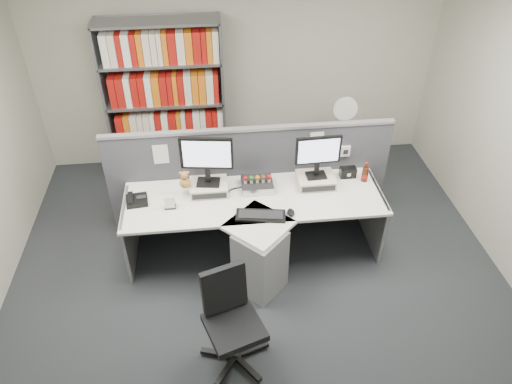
{
  "coord_description": "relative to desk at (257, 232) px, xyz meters",
  "views": [
    {
      "loc": [
        -0.4,
        -2.98,
        3.7
      ],
      "look_at": [
        0.0,
        0.65,
        0.92
      ],
      "focal_mm": 34.1,
      "sensor_mm": 36.0,
      "label": 1
    }
  ],
  "objects": [
    {
      "name": "monitor_riser_left",
      "position": [
        -0.44,
        0.38,
        0.31
      ],
      "size": [
        0.38,
        0.31,
        0.1
      ],
      "color": "beige",
      "rests_on": "desk"
    },
    {
      "name": "ground",
      "position": [
        0.0,
        -0.6,
        -0.46
      ],
      "size": [
        5.5,
        5.5,
        0.0
      ],
      "primitive_type": "plane",
      "color": "#2C2F34",
      "rests_on": "ground"
    },
    {
      "name": "plush_toy",
      "position": [
        -0.67,
        0.34,
        0.45
      ],
      "size": [
        0.11,
        0.11,
        0.19
      ],
      "color": "#AF7A3A",
      "rests_on": "monitor_riser_left"
    },
    {
      "name": "shelving_unit",
      "position": [
        -0.9,
        1.85,
        0.52
      ],
      "size": [
        1.41,
        0.4,
        2.0
      ],
      "color": "slate",
      "rests_on": "ground"
    },
    {
      "name": "keyboard",
      "position": [
        0.03,
        -0.07,
        0.28
      ],
      "size": [
        0.49,
        0.25,
        0.03
      ],
      "color": "black",
      "rests_on": "desk"
    },
    {
      "name": "mouse",
      "position": [
        0.32,
        -0.07,
        0.29
      ],
      "size": [
        0.07,
        0.11,
        0.04
      ],
      "primitive_type": "ellipsoid",
      "color": "black",
      "rests_on": "desk"
    },
    {
      "name": "desk",
      "position": [
        0.0,
        0.0,
        0.0
      ],
      "size": [
        2.6,
        1.2,
        0.72
      ],
      "color": "white",
      "rests_on": "ground"
    },
    {
      "name": "desk_phone",
      "position": [
        -1.16,
        0.27,
        0.3
      ],
      "size": [
        0.22,
        0.21,
        0.09
      ],
      "color": "black",
      "rests_on": "desk"
    },
    {
      "name": "figurines",
      "position": [
        0.05,
        0.36,
        0.4
      ],
      "size": [
        0.29,
        0.05,
        0.09
      ],
      "color": "beige",
      "rests_on": "desktop_pc"
    },
    {
      "name": "desk_fan",
      "position": [
        1.2,
        1.4,
        0.55
      ],
      "size": [
        0.29,
        0.17,
        0.48
      ],
      "color": "white",
      "rests_on": "filing_cabinet"
    },
    {
      "name": "desk_calendar",
      "position": [
        -0.83,
        0.16,
        0.32
      ],
      "size": [
        0.11,
        0.08,
        0.13
      ],
      "color": "black",
      "rests_on": "desk"
    },
    {
      "name": "monitor_right",
      "position": [
        0.66,
        0.38,
        0.64
      ],
      "size": [
        0.46,
        0.15,
        0.47
      ],
      "color": "black",
      "rests_on": "monitor_riser_right"
    },
    {
      "name": "partition",
      "position": [
        0.0,
        0.65,
        0.19
      ],
      "size": [
        3.0,
        0.08,
        1.27
      ],
      "color": "#45464E",
      "rests_on": "ground"
    },
    {
      "name": "room_shell",
      "position": [
        0.0,
        -0.6,
        1.33
      ],
      "size": [
        5.04,
        5.54,
        2.72
      ],
      "color": "#B2B19F",
      "rests_on": "ground"
    },
    {
      "name": "office_chair",
      "position": [
        -0.33,
        -1.04,
        0.03
      ],
      "size": [
        0.6,
        0.58,
        0.91
      ],
      "color": "silver",
      "rests_on": "ground"
    },
    {
      "name": "monitor_riser_right",
      "position": [
        0.66,
        0.38,
        0.31
      ],
      "size": [
        0.38,
        0.31,
        0.1
      ],
      "color": "beige",
      "rests_on": "desk"
    },
    {
      "name": "monitor_left",
      "position": [
        -0.44,
        0.38,
        0.68
      ],
      "size": [
        0.51,
        0.19,
        0.52
      ],
      "color": "black",
      "rests_on": "monitor_riser_left"
    },
    {
      "name": "cola_bottle",
      "position": [
        1.17,
        0.39,
        0.35
      ],
      "size": [
        0.07,
        0.07,
        0.23
      ],
      "color": "#3F190A",
      "rests_on": "desk"
    },
    {
      "name": "desktop_pc",
      "position": [
        0.05,
        0.38,
        0.31
      ],
      "size": [
        0.32,
        0.28,
        0.08
      ],
      "color": "black",
      "rests_on": "desk"
    },
    {
      "name": "filing_cabinet",
      "position": [
        1.2,
        1.4,
        -0.11
      ],
      "size": [
        0.45,
        0.61,
        0.7
      ],
      "color": "slate",
      "rests_on": "ground"
    },
    {
      "name": "speaker",
      "position": [
        1.02,
        0.48,
        0.32
      ],
      "size": [
        0.17,
        0.09,
        0.11
      ],
      "primitive_type": "cube",
      "color": "black",
      "rests_on": "desk"
    }
  ]
}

